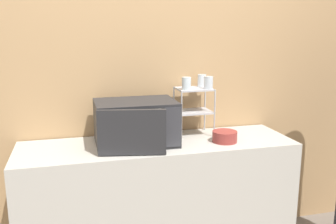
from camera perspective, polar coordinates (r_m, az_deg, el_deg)
The scene contains 8 objects.
wall_back at distance 2.77m, azimuth -3.10°, elevation 5.43°, with size 8.00×0.06×2.60m.
counter at distance 2.72m, azimuth -1.49°, elevation -13.64°, with size 1.87×0.55×0.88m.
microwave at distance 2.50m, azimuth -4.96°, elevation -1.69°, with size 0.54×0.48×0.29m.
dish_rack at distance 2.71m, azimuth 3.97°, elevation 1.62°, with size 0.26×0.21×0.35m.
glass_front_left at distance 2.60m, azimuth 2.82°, elevation 4.37°, with size 0.06×0.06×0.09m.
glass_back_right at distance 2.77m, azimuth 5.19°, elevation 4.82°, with size 0.06×0.06×0.09m.
glass_front_right at distance 2.66m, azimuth 6.18°, elevation 4.47°, with size 0.06×0.06×0.09m.
bowl at distance 2.60m, azimuth 8.64°, elevation -3.74°, with size 0.17×0.17×0.08m.
Camera 1 is at (-0.55, -2.10, 1.64)m, focal length 40.00 mm.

